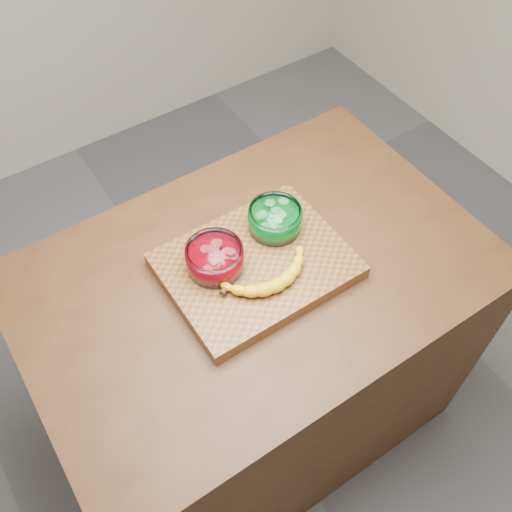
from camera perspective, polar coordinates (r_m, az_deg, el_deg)
ground at (r=2.25m, az=0.00°, el=-15.08°), size 3.50×3.50×0.00m
counter at (r=1.84m, az=0.00°, el=-9.73°), size 1.20×0.80×0.90m
cutting_board at (r=1.44m, az=0.00°, el=-0.97°), size 0.45×0.35×0.04m
bowl_red at (r=1.39m, az=-4.15°, el=-0.21°), size 0.14×0.14×0.07m
bowl_green at (r=1.47m, az=1.90°, el=3.71°), size 0.14×0.14×0.06m
banana at (r=1.37m, az=1.42°, el=-1.99°), size 0.27×0.12×0.04m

